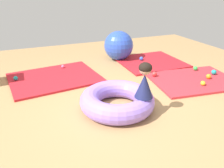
{
  "coord_description": "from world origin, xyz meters",
  "views": [
    {
      "loc": [
        -1.23,
        -2.77,
        1.71
      ],
      "look_at": [
        -0.05,
        0.11,
        0.32
      ],
      "focal_mm": 36.46,
      "sensor_mm": 36.0,
      "label": 1
    }
  ],
  "objects_px": {
    "play_ball_red": "(154,74)",
    "play_ball_teal": "(214,72)",
    "exercise_ball_large": "(119,46)",
    "play_ball_pink": "(63,67)",
    "play_ball_green": "(195,68)",
    "play_ball_blue": "(141,59)",
    "play_ball_yellow": "(203,83)",
    "play_ball_teal_second": "(16,78)",
    "child_in_navy": "(145,81)",
    "inflatable_cushion": "(117,100)",
    "play_ball_orange": "(209,76)"
  },
  "relations": [
    {
      "from": "play_ball_red",
      "to": "play_ball_teal",
      "type": "bearing_deg",
      "value": -17.46
    },
    {
      "from": "play_ball_red",
      "to": "exercise_ball_large",
      "type": "bearing_deg",
      "value": 96.91
    },
    {
      "from": "play_ball_pink",
      "to": "play_ball_red",
      "type": "distance_m",
      "value": 1.93
    },
    {
      "from": "play_ball_pink",
      "to": "play_ball_green",
      "type": "bearing_deg",
      "value": -25.28
    },
    {
      "from": "play_ball_teal",
      "to": "play_ball_blue",
      "type": "distance_m",
      "value": 1.61
    },
    {
      "from": "play_ball_blue",
      "to": "play_ball_yellow",
      "type": "relative_size",
      "value": 1.06
    },
    {
      "from": "play_ball_green",
      "to": "play_ball_teal_second",
      "type": "relative_size",
      "value": 1.09
    },
    {
      "from": "play_ball_green",
      "to": "play_ball_red",
      "type": "bearing_deg",
      "value": 177.81
    },
    {
      "from": "play_ball_pink",
      "to": "play_ball_yellow",
      "type": "height_order",
      "value": "play_ball_yellow"
    },
    {
      "from": "play_ball_teal_second",
      "to": "child_in_navy",
      "type": "bearing_deg",
      "value": -49.36
    },
    {
      "from": "play_ball_green",
      "to": "play_ball_red",
      "type": "relative_size",
      "value": 0.92
    },
    {
      "from": "play_ball_pink",
      "to": "play_ball_blue",
      "type": "bearing_deg",
      "value": -5.52
    },
    {
      "from": "play_ball_green",
      "to": "play_ball_pink",
      "type": "distance_m",
      "value": 2.79
    },
    {
      "from": "inflatable_cushion",
      "to": "play_ball_red",
      "type": "distance_m",
      "value": 1.39
    },
    {
      "from": "exercise_ball_large",
      "to": "play_ball_blue",
      "type": "bearing_deg",
      "value": -41.93
    },
    {
      "from": "child_in_navy",
      "to": "play_ball_blue",
      "type": "relative_size",
      "value": 5.58
    },
    {
      "from": "play_ball_blue",
      "to": "play_ball_pink",
      "type": "relative_size",
      "value": 1.35
    },
    {
      "from": "child_in_navy",
      "to": "play_ball_pink",
      "type": "distance_m",
      "value": 2.38
    },
    {
      "from": "play_ball_teal",
      "to": "play_ball_green",
      "type": "height_order",
      "value": "play_ball_teal"
    },
    {
      "from": "play_ball_teal",
      "to": "play_ball_teal_second",
      "type": "bearing_deg",
      "value": 162.03
    },
    {
      "from": "inflatable_cushion",
      "to": "play_ball_pink",
      "type": "height_order",
      "value": "inflatable_cushion"
    },
    {
      "from": "play_ball_orange",
      "to": "play_ball_teal_second",
      "type": "relative_size",
      "value": 1.15
    },
    {
      "from": "play_ball_pink",
      "to": "exercise_ball_large",
      "type": "distance_m",
      "value": 1.43
    },
    {
      "from": "play_ball_pink",
      "to": "play_ball_teal_second",
      "type": "height_order",
      "value": "play_ball_teal_second"
    },
    {
      "from": "inflatable_cushion",
      "to": "child_in_navy",
      "type": "height_order",
      "value": "child_in_navy"
    },
    {
      "from": "play_ball_blue",
      "to": "play_ball_orange",
      "type": "xyz_separation_m",
      "value": [
        0.63,
        -1.47,
        0.0
      ]
    },
    {
      "from": "play_ball_orange",
      "to": "play_ball_teal",
      "type": "bearing_deg",
      "value": 26.78
    },
    {
      "from": "play_ball_red",
      "to": "play_ball_teal_second",
      "type": "xyz_separation_m",
      "value": [
        -2.5,
        0.82,
        -0.01
      ]
    },
    {
      "from": "play_ball_pink",
      "to": "exercise_ball_large",
      "type": "height_order",
      "value": "exercise_ball_large"
    },
    {
      "from": "play_ball_teal",
      "to": "play_ball_yellow",
      "type": "bearing_deg",
      "value": -150.02
    },
    {
      "from": "play_ball_red",
      "to": "play_ball_yellow",
      "type": "relative_size",
      "value": 1.16
    },
    {
      "from": "child_in_navy",
      "to": "play_ball_teal",
      "type": "distance_m",
      "value": 2.18
    },
    {
      "from": "play_ball_green",
      "to": "play_ball_pink",
      "type": "relative_size",
      "value": 1.35
    },
    {
      "from": "play_ball_yellow",
      "to": "play_ball_teal_second",
      "type": "relative_size",
      "value": 1.03
    },
    {
      "from": "play_ball_pink",
      "to": "play_ball_yellow",
      "type": "bearing_deg",
      "value": -41.04
    },
    {
      "from": "play_ball_green",
      "to": "exercise_ball_large",
      "type": "height_order",
      "value": "exercise_ball_large"
    },
    {
      "from": "inflatable_cushion",
      "to": "play_ball_teal",
      "type": "bearing_deg",
      "value": 10.95
    },
    {
      "from": "play_ball_teal",
      "to": "play_ball_teal_second",
      "type": "relative_size",
      "value": 1.23
    },
    {
      "from": "play_ball_orange",
      "to": "play_ball_yellow",
      "type": "xyz_separation_m",
      "value": [
        -0.32,
        -0.2,
        -0.0
      ]
    },
    {
      "from": "child_in_navy",
      "to": "play_ball_red",
      "type": "bearing_deg",
      "value": -170.75
    },
    {
      "from": "child_in_navy",
      "to": "play_ball_teal_second",
      "type": "relative_size",
      "value": 6.1
    },
    {
      "from": "inflatable_cushion",
      "to": "child_in_navy",
      "type": "bearing_deg",
      "value": -45.85
    },
    {
      "from": "play_ball_teal",
      "to": "play_ball_orange",
      "type": "xyz_separation_m",
      "value": [
        -0.26,
        -0.13,
        -0.0
      ]
    },
    {
      "from": "play_ball_teal_second",
      "to": "inflatable_cushion",
      "type": "bearing_deg",
      "value": -50.0
    },
    {
      "from": "play_ball_yellow",
      "to": "play_ball_teal_second",
      "type": "xyz_separation_m",
      "value": [
        -3.07,
        1.51,
        -0.0
      ]
    },
    {
      "from": "play_ball_green",
      "to": "play_ball_yellow",
      "type": "bearing_deg",
      "value": -121.4
    },
    {
      "from": "play_ball_teal",
      "to": "play_ball_pink",
      "type": "bearing_deg",
      "value": 150.7
    },
    {
      "from": "inflatable_cushion",
      "to": "play_ball_yellow",
      "type": "xyz_separation_m",
      "value": [
        1.7,
        0.11,
        -0.06
      ]
    },
    {
      "from": "play_ball_green",
      "to": "play_ball_yellow",
      "type": "xyz_separation_m",
      "value": [
        -0.4,
        -0.66,
        -0.0
      ]
    },
    {
      "from": "play_ball_yellow",
      "to": "play_ball_blue",
      "type": "bearing_deg",
      "value": 100.62
    }
  ]
}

